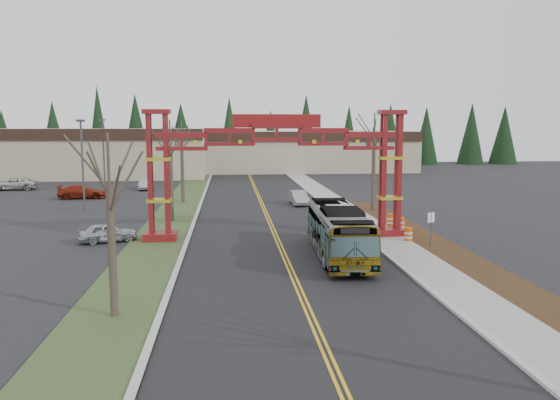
{
  "coord_description": "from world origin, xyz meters",
  "views": [
    {
      "loc": [
        -3.26,
        -19.21,
        7.73
      ],
      "look_at": [
        -0.33,
        12.14,
        3.52
      ],
      "focal_mm": 35.0,
      "sensor_mm": 36.0,
      "label": 1
    }
  ],
  "objects": [
    {
      "name": "light_pole_near",
      "position": [
        -16.77,
        32.71,
        4.88
      ],
      "size": [
        0.73,
        0.37,
        8.43
      ],
      "color": "#3F3F44",
      "rests_on": "ground"
    },
    {
      "name": "conifer_treeline",
      "position": [
        0.25,
        92.0,
        6.49
      ],
      "size": [
        116.1,
        5.6,
        13.0
      ],
      "color": "black",
      "rests_on": "ground"
    },
    {
      "name": "ground",
      "position": [
        0.0,
        0.0,
        0.0
      ],
      "size": [
        200.0,
        200.0,
        0.0
      ],
      "primitive_type": "plane",
      "color": "black",
      "rests_on": "ground"
    },
    {
      "name": "bare_tree_median_near",
      "position": [
        -8.0,
        2.83,
        5.35
      ],
      "size": [
        3.24,
        3.24,
        7.52
      ],
      "color": "#382D26",
      "rests_on": "ground"
    },
    {
      "name": "parked_car_mid_a",
      "position": [
        -19.25,
        41.57,
        0.74
      ],
      "size": [
        5.25,
        2.43,
        1.48
      ],
      "primitive_type": "imported",
      "rotation": [
        0.0,
        0.0,
        1.64
      ],
      "color": "maroon",
      "rests_on": "ground"
    },
    {
      "name": "road",
      "position": [
        0.0,
        25.0,
        0.01
      ],
      "size": [
        12.0,
        110.0,
        0.02
      ],
      "primitive_type": "cube",
      "color": "black",
      "rests_on": "ground"
    },
    {
      "name": "silver_sedan",
      "position": [
        3.67,
        34.63,
        0.71
      ],
      "size": [
        1.65,
        4.34,
        1.41
      ],
      "primitive_type": "imported",
      "rotation": [
        0.0,
        0.0,
        0.04
      ],
      "color": "#A5A8AD",
      "rests_on": "ground"
    },
    {
      "name": "grass_median",
      "position": [
        -8.0,
        25.0,
        0.04
      ],
      "size": [
        4.0,
        110.0,
        0.08
      ],
      "primitive_type": "cube",
      "color": "#314824",
      "rests_on": "ground"
    },
    {
      "name": "bare_tree_right_far",
      "position": [
        10.0,
        29.94,
        6.69
      ],
      "size": [
        3.45,
        3.45,
        9.02
      ],
      "color": "#382D26",
      "rests_on": "ground"
    },
    {
      "name": "lane_line_left",
      "position": [
        -0.12,
        25.0,
        0.03
      ],
      "size": [
        0.12,
        100.0,
        0.01
      ],
      "primitive_type": "cube",
      "color": "gold",
      "rests_on": "road"
    },
    {
      "name": "barrel_mid",
      "position": [
        9.51,
        20.01,
        0.51
      ],
      "size": [
        0.55,
        0.55,
        1.02
      ],
      "color": "#D3540B",
      "rests_on": "ground"
    },
    {
      "name": "parked_car_near_a",
      "position": [
        -11.5,
        18.0,
        0.66
      ],
      "size": [
        4.15,
        2.76,
        1.31
      ],
      "primitive_type": "imported",
      "rotation": [
        0.0,
        0.0,
        1.91
      ],
      "color": "#A6AAAE",
      "rests_on": "ground"
    },
    {
      "name": "gateway_arch",
      "position": [
        0.0,
        18.0,
        5.98
      ],
      "size": [
        18.2,
        1.6,
        8.9
      ],
      "color": "maroon",
      "rests_on": "ground"
    },
    {
      "name": "parked_car_far_a",
      "position": [
        -13.68,
        49.82,
        0.7
      ],
      "size": [
        1.75,
        4.31,
        1.39
      ],
      "primitive_type": "imported",
      "rotation": [
        0.0,
        0.0,
        0.07
      ],
      "color": "#AFB1B7",
      "rests_on": "ground"
    },
    {
      "name": "lane_line_right",
      "position": [
        0.12,
        25.0,
        0.03
      ],
      "size": [
        0.12,
        100.0,
        0.01
      ],
      "primitive_type": "cube",
      "color": "gold",
      "rests_on": "road"
    },
    {
      "name": "light_pole_far",
      "position": [
        -21.1,
        60.99,
        5.12
      ],
      "size": [
        0.77,
        0.38,
        8.86
      ],
      "color": "#3F3F44",
      "rests_on": "ground"
    },
    {
      "name": "street_sign",
      "position": [
        9.58,
        14.14,
        1.66
      ],
      "size": [
        0.51,
        0.22,
        2.31
      ],
      "color": "#3F3F44",
      "rests_on": "ground"
    },
    {
      "name": "curb_left",
      "position": [
        -6.15,
        25.0,
        0.07
      ],
      "size": [
        0.3,
        110.0,
        0.15
      ],
      "primitive_type": "cube",
      "color": "#ADAEA8",
      "rests_on": "ground"
    },
    {
      "name": "bare_tree_median_far",
      "position": [
        -8.0,
        36.83,
        6.03
      ],
      "size": [
        3.49,
        3.49,
        8.37
      ],
      "color": "#382D26",
      "rests_on": "ground"
    },
    {
      "name": "transit_bus",
      "position": [
        3.2,
        12.32,
        1.54
      ],
      "size": [
        3.08,
        11.14,
        3.07
      ],
      "primitive_type": "imported",
      "rotation": [
        0.0,
        0.0,
        -0.05
      ],
      "color": "#A4A6AC",
      "rests_on": "ground"
    },
    {
      "name": "barrel_north",
      "position": [
        9.21,
        21.63,
        0.52
      ],
      "size": [
        0.56,
        0.56,
        1.03
      ],
      "color": "#D3540B",
      "rests_on": "ground"
    },
    {
      "name": "retail_building_west",
      "position": [
        -30.0,
        71.96,
        3.76
      ],
      "size": [
        46.0,
        22.3,
        7.5
      ],
      "color": "tan",
      "rests_on": "ground"
    },
    {
      "name": "barrel_south",
      "position": [
        8.73,
        15.96,
        0.51
      ],
      "size": [
        0.55,
        0.55,
        1.02
      ],
      "color": "#D3540B",
      "rests_on": "ground"
    },
    {
      "name": "bare_tree_median_mid",
      "position": [
        -8.0,
        25.9,
        6.19
      ],
      "size": [
        3.16,
        3.16,
        8.32
      ],
      "color": "#382D26",
      "rests_on": "ground"
    },
    {
      "name": "curb_right",
      "position": [
        6.15,
        25.0,
        0.07
      ],
      "size": [
        0.3,
        110.0,
        0.15
      ],
      "primitive_type": "cube",
      "color": "#ADAEA8",
      "rests_on": "ground"
    },
    {
      "name": "landscape_strip",
      "position": [
        10.2,
        10.0,
        0.06
      ],
      "size": [
        2.6,
        50.0,
        0.12
      ],
      "primitive_type": "cube",
      "color": "black",
      "rests_on": "ground"
    },
    {
      "name": "sidewalk_right",
      "position": [
        7.6,
        25.0,
        0.08
      ],
      "size": [
        2.6,
        110.0,
        0.14
      ],
      "primitive_type": "cube",
      "color": "gray",
      "rests_on": "ground"
    },
    {
      "name": "parked_car_far_b",
      "position": [
        -29.94,
        50.83,
        0.76
      ],
      "size": [
        5.63,
        2.95,
        1.51
      ],
      "primitive_type": "imported",
      "rotation": [
        0.0,
        0.0,
        4.8
      ],
      "color": "silver",
      "rests_on": "ground"
    },
    {
      "name": "retail_building_east",
      "position": [
        10.0,
        79.95,
        3.51
      ],
      "size": [
        38.0,
        20.3,
        7.0
      ],
      "color": "tan",
      "rests_on": "ground"
    }
  ]
}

